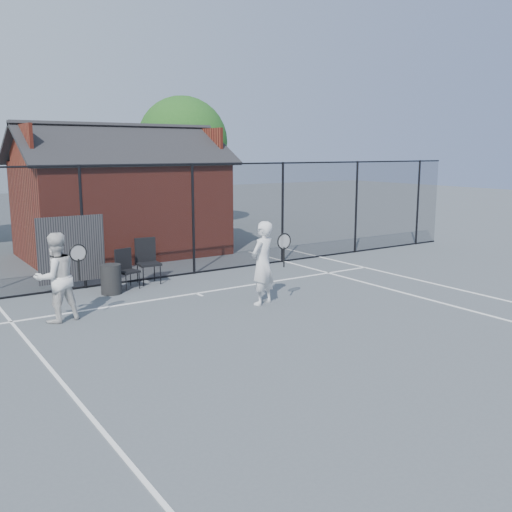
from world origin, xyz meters
TOP-DOWN VIEW (x-y plane):
  - ground at (0.00, 0.00)m, footprint 80.00×80.00m
  - court_lines at (0.00, -1.32)m, footprint 11.02×18.00m
  - fence at (-0.30, 5.00)m, footprint 22.04×3.00m
  - clubhouse at (0.50, 9.00)m, footprint 6.50×4.36m
  - tree_right at (5.50, 14.50)m, footprint 3.97×3.97m
  - player_front at (0.78, 1.36)m, footprint 0.88×0.71m
  - player_back at (-3.31, 2.55)m, footprint 1.02×0.83m
  - chair_left at (-1.15, 4.36)m, footprint 0.55×0.56m
  - chair_right at (-0.50, 4.60)m, footprint 0.58×0.60m
  - waste_bin at (-1.67, 4.10)m, footprint 0.55×0.55m

SIDE VIEW (x-z plane):
  - ground at x=0.00m, z-range 0.00..0.00m
  - court_lines at x=0.00m, z-range 0.00..0.01m
  - waste_bin at x=-1.67m, z-range 0.00..0.70m
  - chair_left at x=-1.15m, z-range 0.00..0.95m
  - chair_right at x=-0.50m, z-range 0.00..1.12m
  - player_back at x=-3.31m, z-range 0.00..1.77m
  - player_front at x=0.78m, z-range 0.00..1.84m
  - fence at x=-0.30m, z-range -0.05..2.95m
  - clubhouse at x=0.50m, z-range -0.49..3.70m
  - tree_right at x=5.50m, z-range 0.86..6.56m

